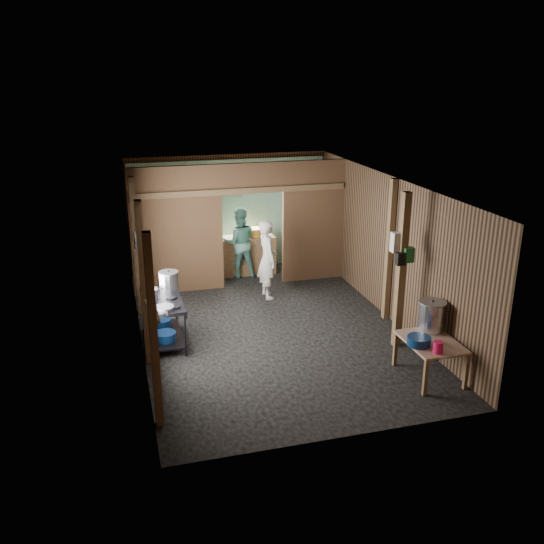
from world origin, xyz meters
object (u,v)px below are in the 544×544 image
object	(u,v)px
gas_range	(163,321)
stove_pot_large	(169,281)
cook	(267,259)
pink_bucket	(438,347)
stock_pot	(431,317)
yellow_tub	(255,232)
prep_table	(430,359)

from	to	relation	value
gas_range	stove_pot_large	size ratio (longest dim) A/B	3.88
gas_range	cook	distance (m)	2.76
gas_range	pink_bucket	size ratio (longest dim) A/B	7.80
gas_range	stock_pot	size ratio (longest dim) A/B	2.70
yellow_tub	pink_bucket	bearing A→B (deg)	-77.77
stove_pot_large	stock_pot	xyz separation A→B (m)	(3.72, -2.31, -0.12)
prep_table	pink_bucket	distance (m)	0.53
prep_table	stock_pot	bearing A→B (deg)	62.77
stove_pot_large	yellow_tub	xyz separation A→B (m)	(2.20, 2.69, 0.00)
stove_pot_large	pink_bucket	bearing A→B (deg)	-41.33
gas_range	pink_bucket	world-z (taller)	gas_range
prep_table	stock_pot	size ratio (longest dim) A/B	2.02
stove_pot_large	pink_bucket	size ratio (longest dim) A/B	2.01
stove_pot_large	prep_table	bearing A→B (deg)	-36.93
stove_pot_large	yellow_tub	bearing A→B (deg)	50.79
prep_table	stove_pot_large	distance (m)	4.47
gas_range	prep_table	distance (m)	4.33
prep_table	yellow_tub	bearing A→B (deg)	104.10
stove_pot_large	cook	bearing A→B (deg)	29.10
gas_range	yellow_tub	distance (m)	3.95
yellow_tub	stock_pot	bearing A→B (deg)	-73.07
stock_pot	stove_pot_large	bearing A→B (deg)	148.12
stock_pot	pink_bucket	xyz separation A→B (m)	(-0.29, -0.71, -0.14)
prep_table	pink_bucket	bearing A→B (deg)	-106.57
pink_bucket	stock_pot	bearing A→B (deg)	67.98
cook	gas_range	bearing A→B (deg)	121.80
stove_pot_large	cook	world-z (taller)	cook
prep_table	pink_bucket	world-z (taller)	pink_bucket
prep_table	gas_range	bearing A→B (deg)	148.98
gas_range	yellow_tub	world-z (taller)	yellow_tub
pink_bucket	gas_range	bearing A→B (deg)	144.29
prep_table	pink_bucket	xyz separation A→B (m)	(-0.11, -0.36, 0.38)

